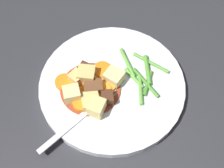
# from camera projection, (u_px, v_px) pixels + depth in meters

# --- Properties ---
(ground_plane) EXTENTS (3.00, 3.00, 0.00)m
(ground_plane) POSITION_uv_depth(u_px,v_px,m) (112.00, 88.00, 0.63)
(ground_plane) COLOR #2D2D33
(dinner_plate) EXTENTS (0.27, 0.27, 0.02)m
(dinner_plate) POSITION_uv_depth(u_px,v_px,m) (112.00, 86.00, 0.62)
(dinner_plate) COLOR white
(dinner_plate) RESTS_ON ground_plane
(stew_sauce) EXTENTS (0.11, 0.11, 0.00)m
(stew_sauce) POSITION_uv_depth(u_px,v_px,m) (90.00, 89.00, 0.61)
(stew_sauce) COLOR #93381E
(stew_sauce) RESTS_ON dinner_plate
(carrot_slice_0) EXTENTS (0.04, 0.04, 0.01)m
(carrot_slice_0) POSITION_uv_depth(u_px,v_px,m) (106.00, 83.00, 0.61)
(carrot_slice_0) COLOR orange
(carrot_slice_0) RESTS_ON dinner_plate
(carrot_slice_1) EXTENTS (0.04, 0.04, 0.01)m
(carrot_slice_1) POSITION_uv_depth(u_px,v_px,m) (91.00, 84.00, 0.61)
(carrot_slice_1) COLOR orange
(carrot_slice_1) RESTS_ON dinner_plate
(carrot_slice_2) EXTENTS (0.04, 0.04, 0.01)m
(carrot_slice_2) POSITION_uv_depth(u_px,v_px,m) (86.00, 89.00, 0.60)
(carrot_slice_2) COLOR orange
(carrot_slice_2) RESTS_ON dinner_plate
(carrot_slice_3) EXTENTS (0.04, 0.04, 0.01)m
(carrot_slice_3) POSITION_uv_depth(u_px,v_px,m) (102.00, 92.00, 0.60)
(carrot_slice_3) COLOR orange
(carrot_slice_3) RESTS_ON dinner_plate
(carrot_slice_4) EXTENTS (0.04, 0.04, 0.01)m
(carrot_slice_4) POSITION_uv_depth(u_px,v_px,m) (82.00, 103.00, 0.59)
(carrot_slice_4) COLOR orange
(carrot_slice_4) RESTS_ON dinner_plate
(carrot_slice_5) EXTENTS (0.04, 0.04, 0.01)m
(carrot_slice_5) POSITION_uv_depth(u_px,v_px,m) (102.00, 70.00, 0.62)
(carrot_slice_5) COLOR orange
(carrot_slice_5) RESTS_ON dinner_plate
(carrot_slice_6) EXTENTS (0.05, 0.05, 0.01)m
(carrot_slice_6) POSITION_uv_depth(u_px,v_px,m) (64.00, 82.00, 0.61)
(carrot_slice_6) COLOR orange
(carrot_slice_6) RESTS_ON dinner_plate
(potato_chunk_0) EXTENTS (0.04, 0.04, 0.02)m
(potato_chunk_0) POSITION_uv_depth(u_px,v_px,m) (91.00, 101.00, 0.58)
(potato_chunk_0) COLOR #DBBC6B
(potato_chunk_0) RESTS_ON dinner_plate
(potato_chunk_1) EXTENTS (0.04, 0.04, 0.03)m
(potato_chunk_1) POSITION_uv_depth(u_px,v_px,m) (87.00, 75.00, 0.61)
(potato_chunk_1) COLOR #DBBC6B
(potato_chunk_1) RESTS_ON dinner_plate
(potato_chunk_2) EXTENTS (0.03, 0.03, 0.02)m
(potato_chunk_2) POSITION_uv_depth(u_px,v_px,m) (77.00, 78.00, 0.61)
(potato_chunk_2) COLOR #DBBC6B
(potato_chunk_2) RESTS_ON dinner_plate
(potato_chunk_3) EXTENTS (0.04, 0.04, 0.02)m
(potato_chunk_3) POSITION_uv_depth(u_px,v_px,m) (114.00, 77.00, 0.61)
(potato_chunk_3) COLOR #EAD68C
(potato_chunk_3) RESTS_ON dinner_plate
(potato_chunk_4) EXTENTS (0.03, 0.03, 0.03)m
(potato_chunk_4) POSITION_uv_depth(u_px,v_px,m) (72.00, 94.00, 0.59)
(potato_chunk_4) COLOR #EAD68C
(potato_chunk_4) RESTS_ON dinner_plate
(potato_chunk_5) EXTENTS (0.04, 0.04, 0.03)m
(potato_chunk_5) POSITION_uv_depth(u_px,v_px,m) (97.00, 107.00, 0.57)
(potato_chunk_5) COLOR #E5CC7A
(potato_chunk_5) RESTS_ON dinner_plate
(meat_chunk_0) EXTENTS (0.04, 0.03, 0.02)m
(meat_chunk_0) POSITION_uv_depth(u_px,v_px,m) (94.00, 90.00, 0.60)
(meat_chunk_0) COLOR brown
(meat_chunk_0) RESTS_ON dinner_plate
(meat_chunk_1) EXTENTS (0.03, 0.03, 0.02)m
(meat_chunk_1) POSITION_uv_depth(u_px,v_px,m) (107.00, 98.00, 0.59)
(meat_chunk_1) COLOR #4C2B19
(meat_chunk_1) RESTS_ON dinner_plate
(meat_chunk_2) EXTENTS (0.03, 0.03, 0.02)m
(meat_chunk_2) POSITION_uv_depth(u_px,v_px,m) (84.00, 69.00, 0.62)
(meat_chunk_2) COLOR #4C2B19
(meat_chunk_2) RESTS_ON dinner_plate
(green_bean_0) EXTENTS (0.02, 0.05, 0.01)m
(green_bean_0) POSITION_uv_depth(u_px,v_px,m) (134.00, 78.00, 0.62)
(green_bean_0) COLOR #66AD42
(green_bean_0) RESTS_ON dinner_plate
(green_bean_1) EXTENTS (0.05, 0.07, 0.01)m
(green_bean_1) POSITION_uv_depth(u_px,v_px,m) (151.00, 63.00, 0.63)
(green_bean_1) COLOR #599E38
(green_bean_1) RESTS_ON dinner_plate
(green_bean_2) EXTENTS (0.03, 0.06, 0.01)m
(green_bean_2) POSITION_uv_depth(u_px,v_px,m) (148.00, 71.00, 0.62)
(green_bean_2) COLOR #599E38
(green_bean_2) RESTS_ON dinner_plate
(green_bean_3) EXTENTS (0.03, 0.06, 0.01)m
(green_bean_3) POSITION_uv_depth(u_px,v_px,m) (141.00, 90.00, 0.60)
(green_bean_3) COLOR #66AD42
(green_bean_3) RESTS_ON dinner_plate
(green_bean_4) EXTENTS (0.02, 0.07, 0.01)m
(green_bean_4) POSITION_uv_depth(u_px,v_px,m) (146.00, 83.00, 0.61)
(green_bean_4) COLOR #4C8E33
(green_bean_4) RESTS_ON dinner_plate
(green_bean_5) EXTENTS (0.04, 0.05, 0.01)m
(green_bean_5) POSITION_uv_depth(u_px,v_px,m) (148.00, 83.00, 0.61)
(green_bean_5) COLOR #4C8E33
(green_bean_5) RESTS_ON dinner_plate
(green_bean_6) EXTENTS (0.01, 0.07, 0.01)m
(green_bean_6) POSITION_uv_depth(u_px,v_px,m) (128.00, 63.00, 0.63)
(green_bean_6) COLOR #66AD42
(green_bean_6) RESTS_ON dinner_plate
(fork) EXTENTS (0.17, 0.08, 0.00)m
(fork) POSITION_uv_depth(u_px,v_px,m) (81.00, 117.00, 0.58)
(fork) COLOR silver
(fork) RESTS_ON dinner_plate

